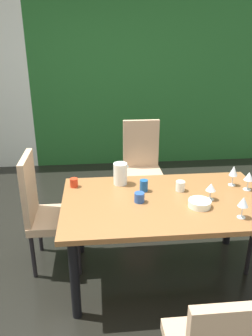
# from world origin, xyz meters

# --- Properties ---
(ground_plane) EXTENTS (5.88, 5.30, 0.02)m
(ground_plane) POSITION_xyz_m (0.00, 0.00, -0.01)
(ground_plane) COLOR black
(garden_window_panel) EXTENTS (3.95, 0.10, 2.72)m
(garden_window_panel) POSITION_xyz_m (0.97, 2.60, 1.36)
(garden_window_panel) COLOR #225B26
(garden_window_panel) RESTS_ON ground_plane
(dining_table) EXTENTS (1.66, 0.99, 0.73)m
(dining_table) POSITION_xyz_m (0.48, -0.17, 0.65)
(dining_table) COLOR brown
(dining_table) RESTS_ON ground_plane
(chair_head_far) EXTENTS (0.44, 0.45, 1.05)m
(chair_head_far) POSITION_xyz_m (0.46, 1.06, 0.56)
(chair_head_far) COLOR tan
(chair_head_far) RESTS_ON ground_plane
(chair_left_far) EXTENTS (0.45, 0.44, 1.04)m
(chair_left_far) POSITION_xyz_m (-0.53, 0.09, 0.56)
(chair_left_far) COLOR tan
(chair_left_far) RESTS_ON ground_plane
(wine_glass_corner) EXTENTS (0.08, 0.08, 0.16)m
(wine_glass_corner) POSITION_xyz_m (1.19, -0.06, 0.85)
(wine_glass_corner) COLOR silver
(wine_glass_corner) RESTS_ON dining_table
(wine_glass_front) EXTENTS (0.07, 0.07, 0.18)m
(wine_glass_front) POSITION_xyz_m (1.10, 0.04, 0.86)
(wine_glass_front) COLOR silver
(wine_glass_front) RESTS_ON dining_table
(wine_glass_rear) EXTENTS (0.08, 0.08, 0.16)m
(wine_glass_rear) POSITION_xyz_m (0.95, -0.50, 0.85)
(wine_glass_rear) COLOR silver
(wine_glass_rear) RESTS_ON dining_table
(wine_glass_center) EXTENTS (0.08, 0.08, 0.14)m
(wine_glass_center) POSITION_xyz_m (0.82, -0.20, 0.83)
(wine_glass_center) COLOR silver
(wine_glass_center) RESTS_ON dining_table
(serving_bowl_near_window) EXTENTS (0.17, 0.17, 0.05)m
(serving_bowl_near_window) POSITION_xyz_m (0.70, -0.31, 0.76)
(serving_bowl_near_window) COLOR white
(serving_bowl_near_window) RESTS_ON dining_table
(cup_west) EXTENTS (0.07, 0.07, 0.08)m
(cup_west) POSITION_xyz_m (-0.27, 0.14, 0.77)
(cup_west) COLOR red
(cup_west) RESTS_ON dining_table
(cup_south) EXTENTS (0.07, 0.07, 0.10)m
(cup_south) POSITION_xyz_m (0.32, 0.00, 0.78)
(cup_south) COLOR #184C8D
(cup_south) RESTS_ON dining_table
(cup_east) EXTENTS (0.08, 0.08, 0.08)m
(cup_east) POSITION_xyz_m (0.62, -0.02, 0.77)
(cup_east) COLOR white
(cup_east) RESTS_ON dining_table
(cup_north) EXTENTS (0.08, 0.08, 0.08)m
(cup_north) POSITION_xyz_m (0.26, -0.19, 0.77)
(cup_north) COLOR #274D98
(cup_north) RESTS_ON dining_table
(pitcher_right) EXTENTS (0.13, 0.12, 0.19)m
(pitcher_right) POSITION_xyz_m (0.13, 0.16, 0.83)
(pitcher_right) COLOR white
(pitcher_right) RESTS_ON dining_table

